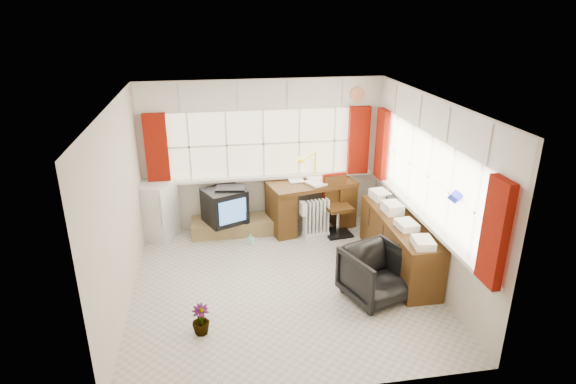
% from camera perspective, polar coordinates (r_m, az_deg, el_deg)
% --- Properties ---
extents(ground, '(4.00, 4.00, 0.00)m').
position_cam_1_polar(ground, '(6.73, -0.70, -10.86)').
color(ground, beige).
rests_on(ground, ground).
extents(room_walls, '(4.00, 4.00, 4.00)m').
position_cam_1_polar(room_walls, '(6.06, -0.76, 1.23)').
color(room_walls, beige).
rests_on(room_walls, ground).
extents(window_back, '(3.70, 0.12, 3.60)m').
position_cam_1_polar(window_back, '(8.06, -2.84, 2.22)').
color(window_back, beige).
rests_on(window_back, room_walls).
extents(window_right, '(0.12, 3.70, 3.60)m').
position_cam_1_polar(window_right, '(6.82, 15.65, -2.28)').
color(window_right, beige).
rests_on(window_right, room_walls).
extents(curtains, '(3.83, 3.83, 1.15)m').
position_cam_1_polar(curtains, '(7.12, 5.50, 3.83)').
color(curtains, maroon).
rests_on(curtains, room_walls).
extents(overhead_cabinets, '(3.98, 3.98, 0.48)m').
position_cam_1_polar(overhead_cabinets, '(6.98, 6.06, 10.22)').
color(overhead_cabinets, white).
rests_on(overhead_cabinets, room_walls).
extents(desk, '(1.55, 1.01, 0.87)m').
position_cam_1_polar(desk, '(8.15, 2.74, -1.21)').
color(desk, '#462B10').
rests_on(desk, ground).
extents(desk_lamp, '(0.18, 0.16, 0.46)m').
position_cam_1_polar(desk_lamp, '(8.13, 3.24, 3.86)').
color(desk_lamp, '#FAF30A').
rests_on(desk_lamp, desk).
extents(task_chair, '(0.47, 0.50, 1.00)m').
position_cam_1_polar(task_chair, '(7.99, 5.71, -1.21)').
color(task_chair, black).
rests_on(task_chair, ground).
extents(office_chair, '(0.97, 0.98, 0.70)m').
position_cam_1_polar(office_chair, '(6.37, 10.42, -9.57)').
color(office_chair, black).
rests_on(office_chair, ground).
extents(radiator, '(0.46, 0.25, 0.65)m').
position_cam_1_polar(radiator, '(7.88, 3.33, -3.60)').
color(radiator, white).
rests_on(radiator, ground).
extents(credenza, '(0.50, 2.00, 0.85)m').
position_cam_1_polar(credenza, '(7.13, 12.98, -5.85)').
color(credenza, '#462B10').
rests_on(credenza, ground).
extents(file_tray, '(0.31, 0.37, 0.11)m').
position_cam_1_polar(file_tray, '(7.60, 12.39, -0.64)').
color(file_tray, black).
rests_on(file_tray, credenza).
extents(tv_bench, '(1.40, 0.50, 0.25)m').
position_cam_1_polar(tv_bench, '(8.13, -6.41, -3.99)').
color(tv_bench, olive).
rests_on(tv_bench, ground).
extents(crt_tv, '(0.79, 0.76, 0.56)m').
position_cam_1_polar(crt_tv, '(7.89, -7.51, -1.62)').
color(crt_tv, black).
rests_on(crt_tv, tv_bench).
extents(hifi_stack, '(0.60, 0.42, 0.59)m').
position_cam_1_polar(hifi_stack, '(7.92, -6.74, -1.52)').
color(hifi_stack, black).
rests_on(hifi_stack, tv_bench).
extents(mini_fridge, '(0.73, 0.74, 0.94)m').
position_cam_1_polar(mini_fridge, '(8.11, -15.39, -2.06)').
color(mini_fridge, white).
rests_on(mini_fridge, ground).
extents(spray_bottle_a, '(0.16, 0.16, 0.29)m').
position_cam_1_polar(spray_bottle_a, '(8.08, -7.21, -4.02)').
color(spray_bottle_a, white).
rests_on(spray_bottle_a, ground).
extents(spray_bottle_b, '(0.11, 0.11, 0.18)m').
position_cam_1_polar(spray_bottle_b, '(7.73, -4.43, -5.61)').
color(spray_bottle_b, '#96DFD0').
rests_on(spray_bottle_b, ground).
extents(flower_vase, '(0.26, 0.26, 0.37)m').
position_cam_1_polar(flower_vase, '(5.84, -10.30, -14.67)').
color(flower_vase, black).
rests_on(flower_vase, ground).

